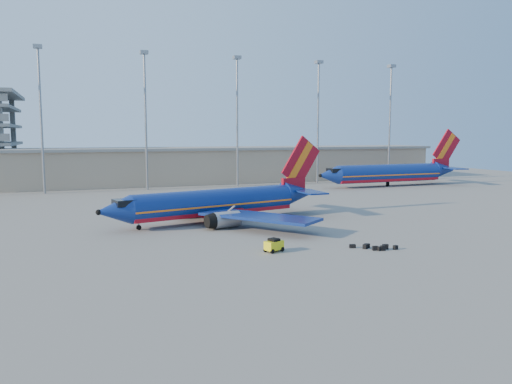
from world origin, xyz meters
The scene contains 7 objects.
ground centered at (0.00, 0.00, 0.00)m, with size 220.00×220.00×0.00m, color slate.
terminal_building centered at (10.00, 58.00, 4.32)m, with size 122.00×16.00×8.50m.
light_mast_row centered at (5.00, 46.00, 17.55)m, with size 101.60×1.60×28.65m.
aircraft_main centered at (-1.28, 3.92, 2.44)m, with size 33.27×31.63×11.44m.
aircraft_second centered at (47.96, 34.76, 2.96)m, with size 38.13×14.85×12.91m.
baggage_tug centered at (-1.18, -14.98, 0.70)m, with size 2.16×1.77×1.34m.
luggage_pile centered at (8.84, -17.56, 0.23)m, with size 4.33×2.60×0.51m.
Camera 1 is at (-19.68, -59.96, 11.61)m, focal length 35.00 mm.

